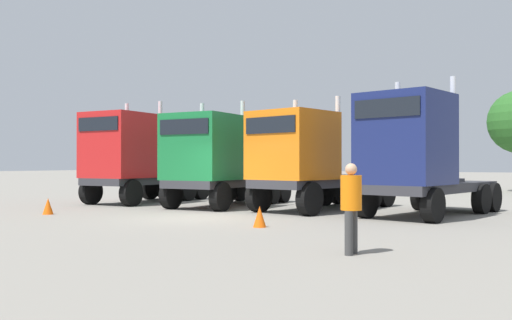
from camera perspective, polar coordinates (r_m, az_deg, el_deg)
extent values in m
plane|color=gray|center=(17.74, -6.27, -5.92)|extent=(200.00, 200.00, 0.00)
cube|color=#333338|center=(25.39, -10.99, -2.04)|extent=(2.38, 6.18, 0.30)
cube|color=red|center=(24.06, -13.67, 1.45)|extent=(2.47, 2.65, 2.71)
cube|color=black|center=(23.15, -15.87, 3.57)|extent=(2.10, 0.10, 0.55)
cylinder|color=silver|center=(24.55, -9.76, 2.11)|extent=(0.19, 0.19, 3.31)
cylinder|color=silver|center=(25.78, -13.07, 2.00)|extent=(0.19, 0.19, 3.31)
cylinder|color=#333338|center=(26.43, -9.13, -1.52)|extent=(1.13, 1.13, 0.12)
cylinder|color=black|center=(22.90, -12.65, -3.31)|extent=(0.38, 1.08, 1.07)
cylinder|color=black|center=(24.41, -16.53, -3.12)|extent=(0.38, 1.08, 1.07)
cylinder|color=black|center=(25.88, -7.05, -2.97)|extent=(0.38, 1.08, 1.07)
cylinder|color=black|center=(27.23, -10.81, -2.84)|extent=(0.38, 1.08, 1.07)
cylinder|color=black|center=(26.78, -5.67, -2.89)|extent=(0.38, 1.08, 1.07)
cylinder|color=black|center=(28.08, -9.38, -2.77)|extent=(0.38, 1.08, 1.07)
cube|color=#333338|center=(22.75, -2.68, -2.29)|extent=(2.42, 6.44, 0.30)
cube|color=#197238|center=(21.08, -5.45, 1.31)|extent=(2.48, 2.50, 2.46)
cube|color=black|center=(20.10, -7.41, 3.41)|extent=(2.10, 0.11, 0.55)
cylinder|color=silver|center=(21.74, -1.37, 2.05)|extent=(0.19, 0.19, 3.06)
cylinder|color=silver|center=(22.74, -5.53, 1.95)|extent=(0.19, 0.19, 3.06)
cylinder|color=#333338|center=(23.95, -0.95, -1.69)|extent=(1.14, 1.14, 0.12)
cylinder|color=black|center=(20.08, -3.66, -3.76)|extent=(0.39, 1.06, 1.05)
cylinder|color=black|center=(21.32, -8.68, -3.56)|extent=(0.39, 1.06, 1.05)
cylinder|color=black|center=(23.62, 1.60, -3.25)|extent=(0.39, 1.06, 1.05)
cylinder|color=black|center=(24.69, -2.97, -3.12)|extent=(0.39, 1.06, 1.05)
cylinder|color=black|center=(24.60, 2.76, -3.13)|extent=(0.39, 1.06, 1.05)
cylinder|color=black|center=(25.63, -1.69, -3.02)|extent=(0.39, 1.06, 1.05)
cube|color=#333338|center=(21.03, 7.02, -2.28)|extent=(3.35, 6.67, 0.30)
cube|color=orange|center=(19.45, 3.80, 1.48)|extent=(2.82, 2.89, 2.36)
cube|color=black|center=(18.49, 1.43, 3.61)|extent=(2.07, 0.43, 0.55)
cylinder|color=silver|center=(20.05, 8.38, 2.29)|extent=(0.21, 0.21, 2.96)
cylinder|color=silver|center=(21.14, 4.04, 2.15)|extent=(0.21, 0.21, 2.96)
cylinder|color=#333338|center=(22.19, 9.04, -1.63)|extent=(1.29, 1.29, 0.12)
cylinder|color=black|center=(18.39, 5.51, -3.98)|extent=(0.55, 1.16, 1.11)
cylinder|color=black|center=(19.75, 0.30, -3.73)|extent=(0.55, 1.16, 1.11)
cylinder|color=black|center=(21.82, 11.75, -3.40)|extent=(0.55, 1.16, 1.11)
cylinder|color=black|center=(22.97, 6.96, -3.25)|extent=(0.55, 1.16, 1.11)
cylinder|color=black|center=(22.78, 13.11, -3.27)|extent=(0.55, 1.16, 1.11)
cylinder|color=black|center=(23.89, 8.44, -3.14)|extent=(0.55, 1.16, 1.11)
cube|color=#333338|center=(19.54, 17.53, -2.67)|extent=(3.34, 6.56, 0.30)
cube|color=navy|center=(17.80, 15.04, 2.09)|extent=(2.81, 2.83, 2.80)
cube|color=black|center=(16.77, 13.17, 5.22)|extent=(2.07, 0.44, 0.55)
cylinder|color=silver|center=(18.67, 19.50, 2.90)|extent=(0.21, 0.21, 3.40)
cylinder|color=silver|center=(19.45, 14.29, 2.76)|extent=(0.21, 0.21, 3.40)
cylinder|color=#333338|center=(20.80, 19.06, -1.94)|extent=(1.29, 1.29, 0.12)
cylinder|color=black|center=(16.90, 17.64, -4.43)|extent=(0.54, 1.07, 1.03)
cylinder|color=black|center=(17.90, 11.16, -4.22)|extent=(0.54, 1.07, 1.03)
cylinder|color=black|center=(20.58, 22.06, -3.69)|extent=(0.54, 1.07, 1.03)
cylinder|color=black|center=(21.40, 16.48, -3.57)|extent=(0.54, 1.07, 1.03)
cylinder|color=black|center=(21.62, 23.02, -3.53)|extent=(0.54, 1.07, 1.03)
cylinder|color=black|center=(22.41, 17.66, -3.42)|extent=(0.54, 1.07, 1.03)
cylinder|color=#3A3A3A|center=(10.92, 9.93, -7.21)|extent=(0.17, 0.17, 0.84)
cylinder|color=#3A3A3A|center=(10.65, 9.48, -7.38)|extent=(0.17, 0.17, 0.84)
cylinder|color=orange|center=(10.72, 9.70, -3.31)|extent=(0.42, 0.42, 0.66)
sphere|color=tan|center=(10.70, 9.70, -0.94)|extent=(0.23, 0.23, 0.23)
cone|color=#F2590C|center=(15.08, 0.37, -5.81)|extent=(0.36, 0.36, 0.57)
cone|color=#F2590C|center=(20.12, -20.50, -4.45)|extent=(0.36, 0.36, 0.55)
cylinder|color=#4C3823|center=(42.12, 4.02, -1.14)|extent=(0.36, 0.36, 2.28)
sphere|color=#286023|center=(42.15, 4.02, 2.04)|extent=(3.00, 3.00, 3.00)
cylinder|color=#4C3823|center=(35.82, 15.22, -1.45)|extent=(0.36, 0.36, 2.04)
sphere|color=#286023|center=(35.86, 15.21, 2.65)|extent=(3.87, 3.87, 3.87)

